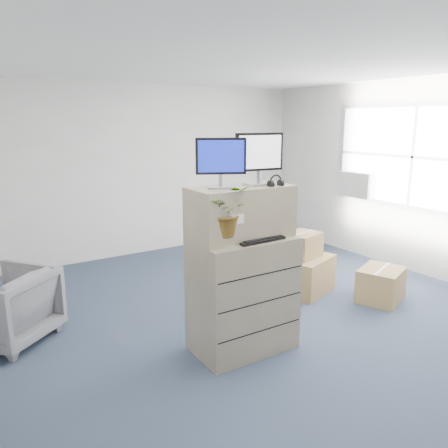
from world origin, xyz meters
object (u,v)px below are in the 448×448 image
at_px(office_chair, 6,303).
at_px(filing_cabinet_lower, 243,294).
at_px(potted_plant, 225,218).
at_px(monitor_right, 259,156).
at_px(monitor_left, 221,160).
at_px(keyboard, 259,239).
at_px(water_bottle, 249,221).

bearing_deg(office_chair, filing_cabinet_lower, 105.19).
bearing_deg(potted_plant, office_chair, 137.55).
bearing_deg(monitor_right, monitor_left, -175.94).
bearing_deg(monitor_right, filing_cabinet_lower, -162.09).
distance_m(keyboard, office_chair, 2.64).
xyz_separation_m(monitor_left, monitor_right, (0.41, -0.02, 0.02)).
bearing_deg(monitor_right, office_chair, 154.29).
bearing_deg(water_bottle, monitor_right, 7.05).
distance_m(water_bottle, office_chair, 2.59).
bearing_deg(filing_cabinet_lower, monitor_left, 165.05).
bearing_deg(monitor_left, water_bottle, 18.92).
relative_size(keyboard, potted_plant, 1.00).
relative_size(monitor_left, keyboard, 0.92).
relative_size(monitor_right, water_bottle, 1.60).
bearing_deg(office_chair, monitor_left, 103.17).
distance_m(filing_cabinet_lower, keyboard, 0.60).
bearing_deg(keyboard, monitor_right, 53.27).
height_order(filing_cabinet_lower, water_bottle, water_bottle).
height_order(monitor_right, office_chair, monitor_right).
distance_m(filing_cabinet_lower, monitor_left, 1.32).
relative_size(monitor_left, potted_plant, 0.91).
bearing_deg(filing_cabinet_lower, potted_plant, -159.30).
xyz_separation_m(monitor_right, office_chair, (-2.13, 1.38, -1.48)).
distance_m(water_bottle, potted_plant, 0.38).
relative_size(filing_cabinet_lower, water_bottle, 3.69).
xyz_separation_m(monitor_right, keyboard, (-0.13, -0.18, -0.74)).
height_order(filing_cabinet_lower, potted_plant, potted_plant).
height_order(monitor_right, potted_plant, monitor_right).
xyz_separation_m(filing_cabinet_lower, monitor_left, (-0.21, 0.06, 1.30)).
xyz_separation_m(potted_plant, office_chair, (-1.65, 1.51, -0.97)).
xyz_separation_m(filing_cabinet_lower, potted_plant, (-0.27, -0.10, 0.81)).
bearing_deg(water_bottle, monitor_left, 172.43).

